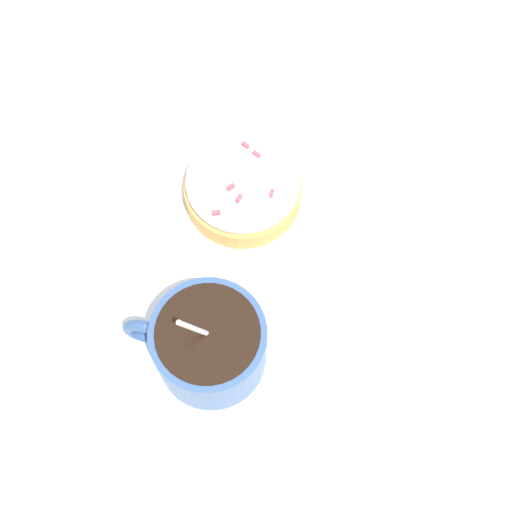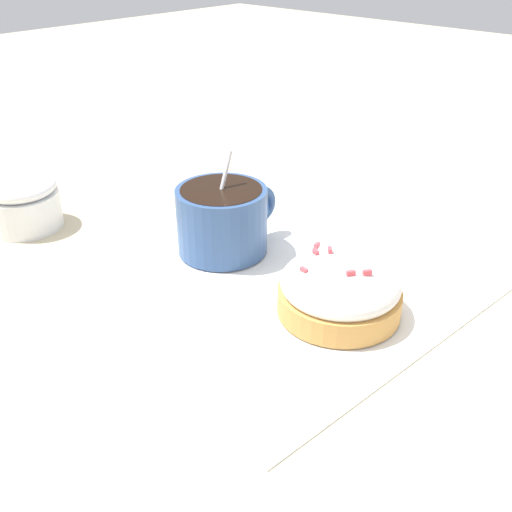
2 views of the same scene
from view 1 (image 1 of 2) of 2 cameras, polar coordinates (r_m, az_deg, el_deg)
name	(u,v)px [view 1 (image 1 of 2)]	position (r m, az deg, el deg)	size (l,w,h in m)	color
ground_plane	(234,275)	(0.62, -1.75, -1.55)	(3.00, 3.00, 0.00)	#C6B793
paper_napkin	(234,275)	(0.61, -1.76, -1.50)	(0.34, 0.33, 0.00)	white
coffee_cup	(208,344)	(0.56, -3.85, -7.03)	(0.09, 0.11, 0.10)	#335184
frosted_pastry	(237,184)	(0.63, -1.51, 5.76)	(0.10, 0.10, 0.05)	#D19347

